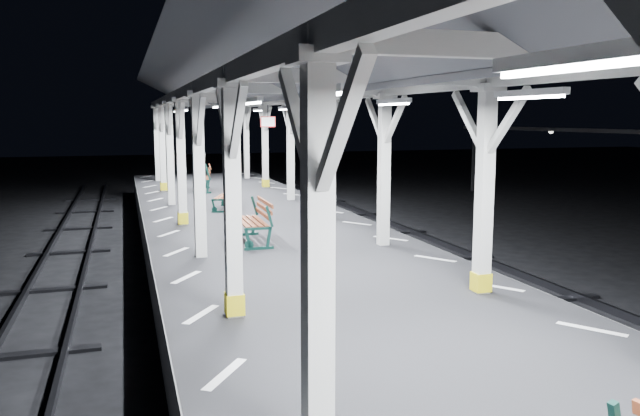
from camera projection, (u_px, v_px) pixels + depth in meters
name	position (u px, v px, depth m)	size (l,w,h in m)	color
platform	(425.00, 389.00, 7.66)	(6.00, 50.00, 1.00)	black
hazard_stripes_left	(225.00, 374.00, 6.86)	(1.00, 48.00, 0.01)	silver
hazard_stripes_right	(591.00, 329.00, 8.32)	(1.00, 48.00, 0.01)	silver
canopy	(434.00, 50.00, 7.06)	(5.40, 49.00, 4.65)	silver
bench_mid	(256.00, 220.00, 14.09)	(0.69, 1.78, 0.96)	#0E302A
bench_far	(228.00, 195.00, 19.14)	(1.01, 1.58, 0.81)	#0E302A
bench_extra	(204.00, 177.00, 23.94)	(0.87, 1.89, 0.99)	#0E302A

